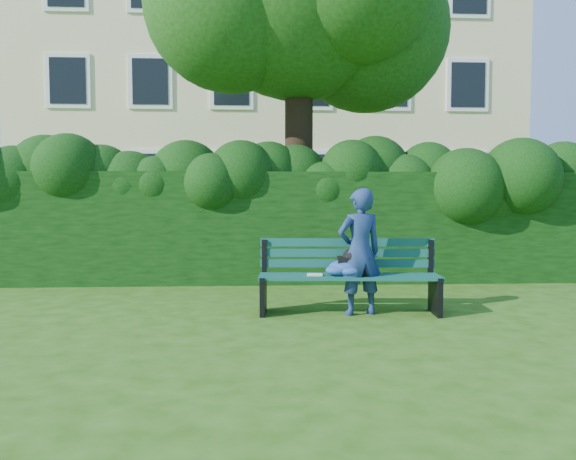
{
  "coord_description": "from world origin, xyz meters",
  "views": [
    {
      "loc": [
        -0.41,
        -7.1,
        1.42
      ],
      "look_at": [
        0.0,
        0.6,
        0.95
      ],
      "focal_mm": 35.0,
      "sensor_mm": 36.0,
      "label": 1
    }
  ],
  "objects": [
    {
      "name": "apartment_building",
      "position": [
        -0.0,
        13.99,
        6.0
      ],
      "size": [
        16.0,
        8.08,
        12.0
      ],
      "color": "beige",
      "rests_on": "ground"
    },
    {
      "name": "park_bench",
      "position": [
        0.68,
        -0.41,
        0.5
      ],
      "size": [
        2.2,
        0.7,
        0.89
      ],
      "rotation": [
        0.0,
        0.0,
        -0.07
      ],
      "color": "#0D4542",
      "rests_on": "ground"
    },
    {
      "name": "man_reading",
      "position": [
        0.8,
        -0.49,
        0.76
      ],
      "size": [
        0.62,
        0.49,
        1.51
      ],
      "primitive_type": "imported",
      "rotation": [
        0.0,
        0.0,
        3.4
      ],
      "color": "navy",
      "rests_on": "ground"
    },
    {
      "name": "ground",
      "position": [
        0.0,
        0.0,
        0.0
      ],
      "size": [
        80.0,
        80.0,
        0.0
      ],
      "primitive_type": "plane",
      "color": "#2B4E0E",
      "rests_on": "ground"
    },
    {
      "name": "hedge",
      "position": [
        0.0,
        2.2,
        0.9
      ],
      "size": [
        10.0,
        1.0,
        1.8
      ],
      "color": "black",
      "rests_on": "ground"
    }
  ]
}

